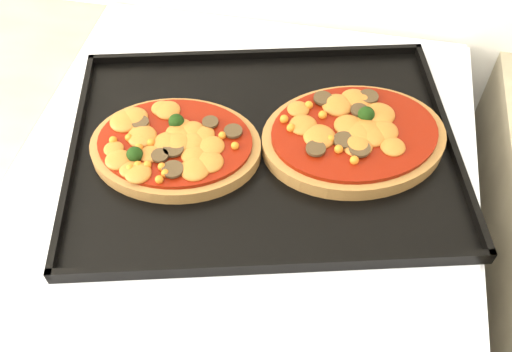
% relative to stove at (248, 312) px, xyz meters
% --- Properties ---
extents(stove, '(0.60, 0.60, 0.91)m').
position_rel_stove_xyz_m(stove, '(0.00, 0.00, 0.00)').
color(stove, white).
rests_on(stove, floor).
extents(baking_tray, '(0.57, 0.47, 0.02)m').
position_rel_stove_xyz_m(baking_tray, '(0.02, 0.02, 0.47)').
color(baking_tray, black).
rests_on(baking_tray, stove).
extents(pizza_left, '(0.23, 0.19, 0.03)m').
position_rel_stove_xyz_m(pizza_left, '(-0.09, -0.01, 0.48)').
color(pizza_left, '#A97A3A').
rests_on(pizza_left, baking_tray).
extents(pizza_right, '(0.28, 0.25, 0.03)m').
position_rel_stove_xyz_m(pizza_right, '(0.13, 0.04, 0.48)').
color(pizza_right, '#A97A3A').
rests_on(pizza_right, baking_tray).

